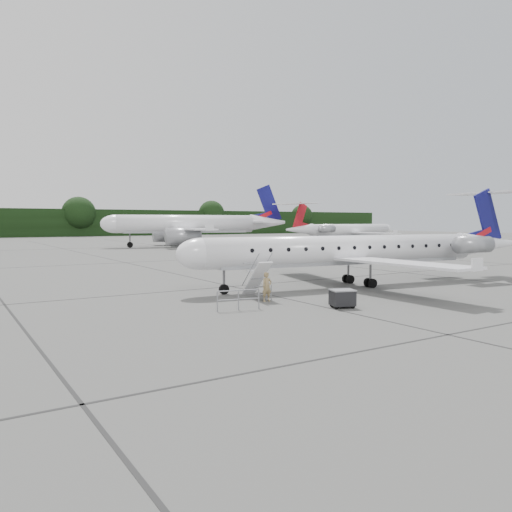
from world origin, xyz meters
TOP-DOWN VIEW (x-y plane):
  - ground at (0.00, 0.00)m, footprint 320.00×320.00m
  - treeline at (0.00, 130.00)m, footprint 260.00×4.00m
  - main_regional_jet at (0.44, 2.74)m, footprint 29.17×22.63m
  - airstair at (-7.68, 1.55)m, footprint 1.14×2.46m
  - passenger at (-7.85, 0.22)m, footprint 0.60×0.40m
  - safety_railing at (-10.56, -1.30)m, footprint 2.18×0.47m
  - baggage_cart at (-5.69, -3.51)m, footprint 1.39×1.25m
  - bg_narrowbody at (13.31, 57.41)m, footprint 34.45×27.76m
  - bg_regional_right at (45.43, 50.44)m, footprint 32.47×25.66m

SIDE VIEW (x-z plane):
  - ground at x=0.00m, z-range 0.00..0.00m
  - baggage_cart at x=-5.69m, z-range 0.00..1.00m
  - safety_railing at x=-10.56m, z-range 0.00..1.00m
  - passenger at x=-7.85m, z-range 0.00..1.63m
  - airstair at x=-7.68m, z-range 0.00..2.17m
  - main_regional_jet at x=0.44m, z-range 0.00..6.91m
  - bg_regional_right at x=45.43m, z-range 0.00..7.72m
  - treeline at x=0.00m, z-range 0.00..8.00m
  - bg_narrowbody at x=13.31m, z-range 0.00..11.01m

